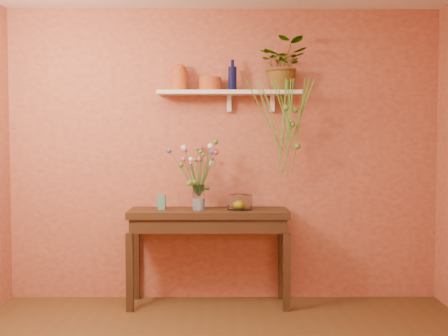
{
  "coord_description": "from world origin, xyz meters",
  "views": [
    {
      "loc": [
        -0.03,
        -3.47,
        1.51
      ],
      "look_at": [
        0.0,
        1.55,
        1.25
      ],
      "focal_mm": 46.91,
      "sensor_mm": 36.0,
      "label": 1
    }
  ],
  "objects": [
    {
      "name": "terracotta_pot",
      "position": [
        -0.12,
        1.89,
        2.0
      ],
      "size": [
        0.24,
        0.24,
        0.12
      ],
      "primitive_type": "cylinder",
      "rotation": [
        0.0,
        0.0,
        -0.25
      ],
      "color": "#B64B27",
      "rests_on": "wall_shelf"
    },
    {
      "name": "plant_fronds",
      "position": [
        0.58,
        1.72,
        1.67
      ],
      "size": [
        0.6,
        0.36,
        0.85
      ],
      "color": "#4A7F25",
      "rests_on": "wall_shelf"
    },
    {
      "name": "glass_vase",
      "position": [
        -0.22,
        1.71,
        0.96
      ],
      "size": [
        0.11,
        0.11,
        0.23
      ],
      "color": "white",
      "rests_on": "sideboard"
    },
    {
      "name": "lemon",
      "position": [
        0.14,
        1.77,
        0.91
      ],
      "size": [
        0.08,
        0.08,
        0.08
      ],
      "primitive_type": "sphere",
      "color": "yellow",
      "rests_on": "glass_bowl"
    },
    {
      "name": "room",
      "position": [
        0.0,
        0.0,
        1.35
      ],
      "size": [
        4.04,
        4.04,
        2.7
      ],
      "color": "#52371A",
      "rests_on": "ground"
    },
    {
      "name": "sideboard",
      "position": [
        -0.14,
        1.75,
        0.74
      ],
      "size": [
        1.42,
        0.46,
        0.87
      ],
      "color": "#3A2413",
      "rests_on": "ground"
    },
    {
      "name": "glass_bowl",
      "position": [
        0.14,
        1.76,
        0.93
      ],
      "size": [
        0.22,
        0.22,
        0.13
      ],
      "color": "white",
      "rests_on": "sideboard"
    },
    {
      "name": "carton",
      "position": [
        -0.56,
        1.75,
        0.93
      ],
      "size": [
        0.07,
        0.05,
        0.13
      ],
      "primitive_type": "cube",
      "rotation": [
        0.0,
        0.0,
        -0.06
      ],
      "color": "teal",
      "rests_on": "sideboard"
    },
    {
      "name": "bouquet",
      "position": [
        -0.22,
        1.73,
        1.29
      ],
      "size": [
        0.47,
        0.46,
        0.51
      ],
      "color": "#386B28",
      "rests_on": "glass_vase"
    },
    {
      "name": "blue_bottle",
      "position": [
        0.08,
        1.88,
        2.05
      ],
      "size": [
        0.08,
        0.08,
        0.28
      ],
      "color": "#090D36",
      "rests_on": "wall_shelf"
    },
    {
      "name": "wall_shelf",
      "position": [
        0.06,
        1.87,
        1.92
      ],
      "size": [
        1.3,
        0.24,
        0.19
      ],
      "color": "white",
      "rests_on": "room"
    },
    {
      "name": "terracotta_jug",
      "position": [
        -0.4,
        1.89,
        2.05
      ],
      "size": [
        0.19,
        0.19,
        0.24
      ],
      "color": "#B64B27",
      "rests_on": "wall_shelf"
    },
    {
      "name": "spider_plant",
      "position": [
        0.54,
        1.89,
        2.18
      ],
      "size": [
        0.47,
        0.42,
        0.48
      ],
      "primitive_type": "imported",
      "rotation": [
        0.0,
        0.0,
        -0.12
      ],
      "color": "#4A7F25",
      "rests_on": "wall_shelf"
    }
  ]
}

